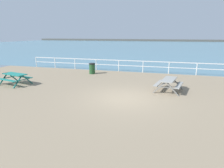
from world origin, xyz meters
TOP-DOWN VIEW (x-y plane):
  - ground_plane at (0.00, 0.00)m, footprint 30.00×24.00m
  - sea_band at (0.00, 52.75)m, footprint 142.00×90.00m
  - distant_shoreline at (0.00, 95.75)m, footprint 142.00×6.00m
  - seaward_railing at (-0.00, 7.75)m, footprint 23.07×0.07m
  - picnic_table_near_left at (2.29, 2.09)m, footprint 1.83×2.05m
  - picnic_table_mid_centre at (-8.07, 0.83)m, footprint 2.08×1.86m
  - litter_bin at (-4.30, 5.91)m, footprint 0.55×0.55m

SIDE VIEW (x-z plane):
  - ground_plane at x=0.00m, z-range -0.20..0.00m
  - sea_band at x=0.00m, z-range 0.00..0.00m
  - distant_shoreline at x=0.00m, z-range -0.90..0.90m
  - litter_bin at x=-4.30m, z-range 0.00..0.95m
  - picnic_table_near_left at x=2.29m, z-range 0.19..0.98m
  - picnic_table_mid_centre at x=-8.07m, z-range 0.19..0.98m
  - seaward_railing at x=0.00m, z-range 0.22..1.30m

